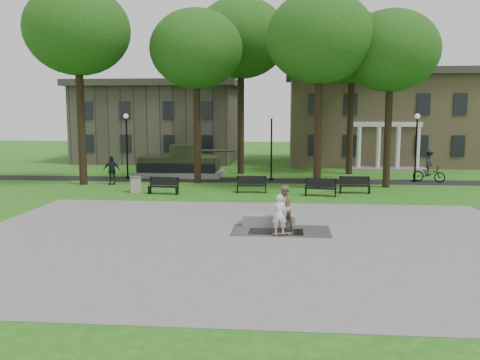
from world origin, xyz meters
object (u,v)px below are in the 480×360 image
at_px(cyclist, 429,168).
at_px(friend_watching, 284,207).
at_px(park_bench_0, 164,185).
at_px(concrete_block, 269,219).
at_px(skateboarder, 279,214).
at_px(trash_bin, 136,184).

bearing_deg(cyclist, friend_watching, 171.48).
bearing_deg(park_bench_0, friend_watching, -44.25).
bearing_deg(concrete_block, skateboarder, -75.45).
xyz_separation_m(friend_watching, park_bench_0, (-7.12, 8.43, -0.40)).
height_order(friend_watching, trash_bin, friend_watching).
bearing_deg(skateboarder, concrete_block, -79.46).
distance_m(concrete_block, park_bench_0, 10.16).
bearing_deg(friend_watching, cyclist, -155.87).
height_order(concrete_block, cyclist, cyclist).
bearing_deg(friend_watching, skateboarder, 49.67).
bearing_deg(concrete_block, cyclist, 53.79).
distance_m(skateboarder, friend_watching, 1.20).
distance_m(concrete_block, friend_watching, 1.11).
height_order(concrete_block, skateboarder, skateboarder).
bearing_deg(skateboarder, park_bench_0, -58.16).
xyz_separation_m(concrete_block, cyclist, (10.68, 14.59, 0.71)).
bearing_deg(friend_watching, park_bench_0, -82.24).
relative_size(friend_watching, park_bench_0, 0.98).
distance_m(concrete_block, skateboarder, 1.95).
bearing_deg(cyclist, concrete_block, 168.74).
height_order(cyclist, trash_bin, cyclist).
bearing_deg(trash_bin, concrete_block, -44.92).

